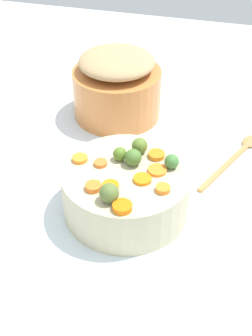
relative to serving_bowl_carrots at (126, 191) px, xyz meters
name	(u,v)px	position (x,y,z in m)	size (l,w,h in m)	color
tabletop	(115,230)	(0.01, 0.06, -0.06)	(2.40, 2.40, 0.02)	silver
serving_bowl_carrots	(126,191)	(0.00, 0.00, 0.00)	(0.27, 0.27, 0.11)	#BDB28C
metal_pot	(117,93)	(0.13, -0.37, 0.01)	(0.24, 0.24, 0.14)	#CA773A
stuffing_mound	(117,62)	(0.13, -0.37, 0.11)	(0.20, 0.20, 0.05)	tan
carrot_slice_0	(163,189)	(-0.08, 0.04, 0.06)	(0.03, 0.03, 0.01)	orange
carrot_slice_1	(101,163)	(0.06, -0.01, 0.06)	(0.03, 0.03, 0.01)	orange
carrot_slice_2	(122,207)	(-0.02, 0.11, 0.06)	(0.04, 0.04, 0.01)	orange
carrot_slice_3	(157,155)	(-0.05, -0.07, 0.06)	(0.04, 0.04, 0.01)	orange
carrot_slice_4	(142,179)	(-0.04, 0.02, 0.06)	(0.04, 0.04, 0.01)	orange
carrot_slice_5	(80,159)	(0.10, -0.01, 0.06)	(0.03, 0.03, 0.01)	orange
carrot_slice_6	(157,170)	(-0.06, -0.02, 0.06)	(0.04, 0.04, 0.01)	orange
carrot_slice_7	(93,187)	(0.05, 0.07, 0.06)	(0.03, 0.03, 0.01)	orange
carrot_slice_8	(111,186)	(0.02, 0.05, 0.06)	(0.03, 0.03, 0.01)	orange
brussels_sprout_0	(120,154)	(0.02, -0.04, 0.07)	(0.03, 0.03, 0.03)	#517624
brussels_sprout_1	(133,157)	(-0.01, -0.03, 0.07)	(0.04, 0.04, 0.04)	#48702E
brussels_sprout_2	(172,161)	(-0.09, -0.04, 0.07)	(0.03, 0.03, 0.03)	#437837
brussels_sprout_3	(140,146)	(-0.01, -0.07, 0.07)	(0.03, 0.03, 0.03)	#5A732B
brussels_sprout_4	(109,193)	(0.01, 0.09, 0.07)	(0.04, 0.04, 0.04)	#566B31
wooden_spoon	(239,152)	(-0.22, -0.27, -0.05)	(0.14, 0.27, 0.01)	#B58049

